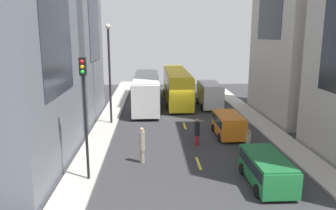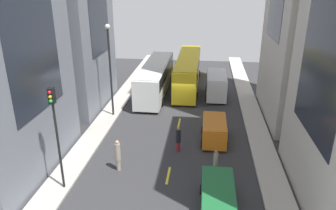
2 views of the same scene
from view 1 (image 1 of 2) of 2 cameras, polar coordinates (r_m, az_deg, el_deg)
ground_plane at (r=32.55m, az=2.13°, el=-1.59°), size 39.31×39.31×0.00m
sidewalk_west at (r=32.65m, az=-9.73°, el=-1.59°), size 1.84×44.00×0.15m
sidewalk_east at (r=33.80m, az=13.59°, el=-1.29°), size 1.84×44.00×0.15m
lane_stripe_1 at (r=20.61m, az=5.26°, el=-9.91°), size 0.16×2.00×0.01m
lane_stripe_2 at (r=28.51m, az=2.87°, el=-3.58°), size 0.16×2.00×0.01m
lane_stripe_3 at (r=36.63m, az=1.56°, el=-0.03°), size 0.16×2.00×0.01m
lane_stripe_4 at (r=44.86m, az=0.72°, el=2.23°), size 0.16×2.00×0.01m
lane_stripe_5 at (r=53.14m, az=0.14°, el=3.79°), size 0.16×2.00×0.01m
city_bus_white at (r=35.71m, az=-3.72°, el=2.91°), size 2.80×13.00×3.35m
streetcar_yellow at (r=38.55m, az=1.46°, el=3.78°), size 2.70×13.94×3.59m
delivery_van_white at (r=35.78m, az=7.15°, el=2.05°), size 2.25×5.34×2.58m
car_orange_0 at (r=25.86m, az=10.33°, el=-3.10°), size 2.02×4.06×1.72m
car_green_1 at (r=18.27m, az=16.61°, el=-10.30°), size 2.01×4.28×1.54m
pedestrian_waiting_curb at (r=20.27m, az=-4.48°, el=-6.73°), size 0.38×0.38×2.24m
pedestrian_crossing_mid at (r=21.01m, az=13.58°, el=-6.61°), size 0.31×0.31×2.04m
pedestrian_crossing_near at (r=23.48m, az=4.99°, el=-4.51°), size 0.38×0.38×1.93m
traffic_light_near_corner at (r=17.33m, az=-14.16°, el=1.31°), size 0.32×0.44×6.43m
streetlamp_near at (r=28.48m, az=-10.03°, el=6.81°), size 0.44×0.44×8.37m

